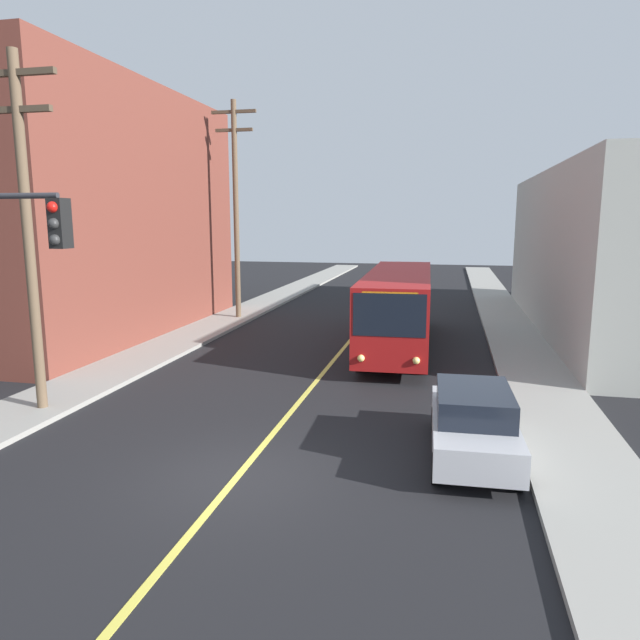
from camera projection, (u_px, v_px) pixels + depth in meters
ground_plane at (237, 477)px, 12.25m from camera, size 120.00×120.00×0.00m
sidewalk_left at (155, 352)px, 23.40m from camera, size 2.50×90.00×0.15m
sidewalk_right at (533, 373)px, 20.29m from camera, size 2.50×90.00×0.15m
lane_stripe_center at (353, 337)px, 26.67m from camera, size 0.16×60.00×0.01m
building_left_brick at (65, 214)px, 27.18m from camera, size 10.00×16.65×11.25m
city_bus at (399, 305)px, 24.41m from camera, size 2.97×12.22×3.20m
parked_car_silver at (473, 422)px, 13.13m from camera, size 1.95×4.46×1.62m
utility_pole_near at (27, 218)px, 15.46m from camera, size 2.40×0.28×9.53m
utility_pole_mid at (236, 201)px, 30.40m from camera, size 2.40×0.28×11.25m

